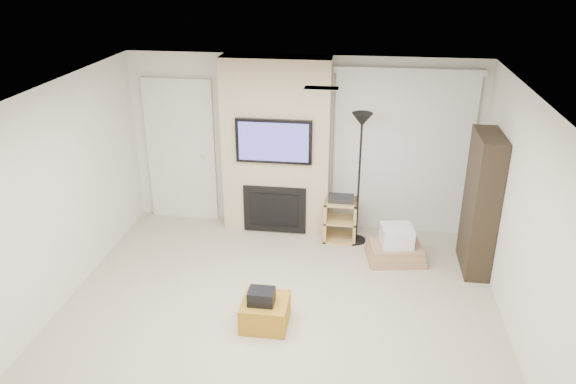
# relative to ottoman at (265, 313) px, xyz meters

# --- Properties ---
(floor) EXTENTS (5.00, 5.50, 0.00)m
(floor) POSITION_rel_ottoman_xyz_m (0.11, -0.17, -0.15)
(floor) COLOR #B9AE93
(floor) RESTS_ON ground
(ceiling) EXTENTS (5.00, 5.50, 0.00)m
(ceiling) POSITION_rel_ottoman_xyz_m (0.11, -0.17, 2.35)
(ceiling) COLOR white
(ceiling) RESTS_ON wall_back
(wall_back) EXTENTS (5.00, 0.00, 2.50)m
(wall_back) POSITION_rel_ottoman_xyz_m (0.11, 2.58, 1.10)
(wall_back) COLOR silver
(wall_back) RESTS_ON ground
(wall_left) EXTENTS (0.00, 5.50, 2.50)m
(wall_left) POSITION_rel_ottoman_xyz_m (-2.39, -0.17, 1.10)
(wall_left) COLOR silver
(wall_left) RESTS_ON ground
(wall_right) EXTENTS (0.00, 5.50, 2.50)m
(wall_right) POSITION_rel_ottoman_xyz_m (2.61, -0.17, 1.10)
(wall_right) COLOR silver
(wall_right) RESTS_ON ground
(hvac_vent) EXTENTS (0.35, 0.18, 0.01)m
(hvac_vent) POSITION_rel_ottoman_xyz_m (0.51, 0.63, 2.35)
(hvac_vent) COLOR silver
(hvac_vent) RESTS_ON ceiling
(ottoman) EXTENTS (0.50, 0.50, 0.30)m
(ottoman) POSITION_rel_ottoman_xyz_m (0.00, 0.00, 0.00)
(ottoman) COLOR #A1701D
(ottoman) RESTS_ON floor
(black_bag) EXTENTS (0.28, 0.22, 0.16)m
(black_bag) POSITION_rel_ottoman_xyz_m (-0.03, -0.04, 0.23)
(black_bag) COLOR black
(black_bag) RESTS_ON ottoman
(fireplace_wall) EXTENTS (1.50, 0.47, 2.50)m
(fireplace_wall) POSITION_rel_ottoman_xyz_m (-0.24, 2.37, 1.09)
(fireplace_wall) COLOR #C1AD8A
(fireplace_wall) RESTS_ON floor
(entry_door) EXTENTS (1.02, 0.11, 2.14)m
(entry_door) POSITION_rel_ottoman_xyz_m (-1.69, 2.55, 0.90)
(entry_door) COLOR silver
(entry_door) RESTS_ON floor
(vertical_blinds) EXTENTS (1.98, 0.10, 2.37)m
(vertical_blinds) POSITION_rel_ottoman_xyz_m (1.51, 2.53, 1.12)
(vertical_blinds) COLOR silver
(vertical_blinds) RESTS_ON floor
(floor_lamp) EXTENTS (0.28, 0.28, 1.86)m
(floor_lamp) POSITION_rel_ottoman_xyz_m (0.94, 2.07, 1.32)
(floor_lamp) COLOR black
(floor_lamp) RESTS_ON floor
(av_stand) EXTENTS (0.45, 0.38, 0.66)m
(av_stand) POSITION_rel_ottoman_xyz_m (0.71, 2.10, 0.20)
(av_stand) COLOR tan
(av_stand) RESTS_ON floor
(box_stack) EXTENTS (0.81, 0.66, 0.49)m
(box_stack) POSITION_rel_ottoman_xyz_m (1.46, 1.62, 0.04)
(box_stack) COLOR #A67D5A
(box_stack) RESTS_ON floor
(bookshelf) EXTENTS (0.30, 0.80, 1.80)m
(bookshelf) POSITION_rel_ottoman_xyz_m (2.45, 1.57, 0.75)
(bookshelf) COLOR black
(bookshelf) RESTS_ON floor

